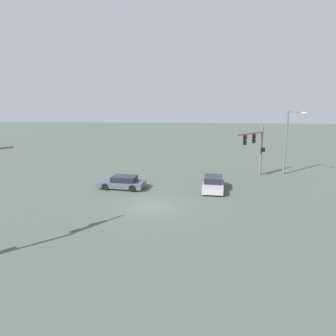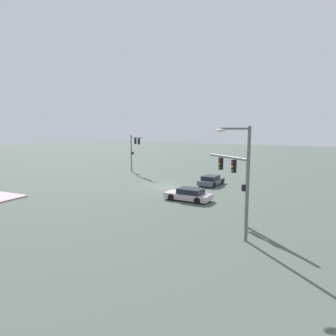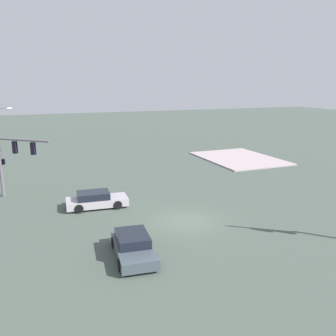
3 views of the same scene
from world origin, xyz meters
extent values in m
plane|color=#49554B|center=(0.00, 0.00, 0.00)|extent=(191.34, 191.34, 0.00)
cylinder|color=slate|center=(-9.34, -10.48, 2.95)|extent=(0.20, 0.20, 5.90)
cylinder|color=slate|center=(-8.02, -8.64, 5.58)|extent=(2.77, 3.78, 0.15)
cube|color=black|center=(-8.32, -9.07, 4.98)|extent=(0.40, 0.41, 0.95)
cylinder|color=red|center=(-8.45, -8.97, 5.28)|extent=(0.17, 0.20, 0.20)
cylinder|color=orange|center=(-8.45, -8.97, 4.98)|extent=(0.17, 0.20, 0.20)
cylinder|color=green|center=(-8.45, -8.97, 4.68)|extent=(0.17, 0.20, 0.20)
cube|color=black|center=(-7.53, -7.96, 4.98)|extent=(0.40, 0.41, 0.95)
cylinder|color=red|center=(-7.66, -7.87, 5.28)|extent=(0.17, 0.20, 0.20)
cylinder|color=orange|center=(-7.66, -7.87, 4.98)|extent=(0.17, 0.20, 0.20)
cylinder|color=green|center=(-7.66, -7.87, 4.68)|extent=(0.17, 0.20, 0.20)
cube|color=black|center=(-9.54, -10.34, 2.96)|extent=(0.37, 0.38, 0.44)
cylinder|color=slate|center=(10.48, 11.55, 2.70)|extent=(0.25, 0.25, 5.40)
cylinder|color=slate|center=(8.88, 9.70, 4.79)|extent=(3.34, 3.81, 0.19)
cube|color=black|center=(9.42, 10.32, 4.17)|extent=(0.41, 0.41, 0.95)
cylinder|color=red|center=(9.54, 10.21, 4.46)|extent=(0.18, 0.19, 0.20)
cylinder|color=orange|center=(9.54, 10.21, 4.16)|extent=(0.18, 0.19, 0.20)
cylinder|color=green|center=(9.54, 10.21, 3.86)|extent=(0.18, 0.19, 0.20)
cube|color=black|center=(8.29, 9.02, 4.17)|extent=(0.41, 0.41, 0.95)
cylinder|color=red|center=(8.41, 8.92, 4.46)|extent=(0.18, 0.19, 0.20)
cylinder|color=orange|center=(8.41, 8.92, 4.16)|extent=(0.18, 0.19, 0.20)
cylinder|color=green|center=(8.41, 8.92, 3.86)|extent=(0.18, 0.19, 0.20)
cube|color=black|center=(10.68, 11.37, 2.84)|extent=(0.38, 0.38, 0.44)
cylinder|color=#5B5D5F|center=(13.20, 12.04, 3.55)|extent=(0.20, 0.20, 7.11)
cylinder|color=#5B5D5F|center=(13.78, 11.32, 6.96)|extent=(1.24, 1.50, 0.12)
ellipsoid|color=silver|center=(14.35, 10.61, 6.86)|extent=(0.61, 0.66, 0.20)
cube|color=#455059|center=(-3.55, 4.70, 0.44)|extent=(4.41, 2.34, 0.55)
cube|color=black|center=(-3.30, 4.67, 0.96)|extent=(2.37, 1.89, 0.50)
cylinder|color=black|center=(-4.95, 3.98, 0.32)|extent=(0.66, 0.29, 0.64)
cylinder|color=black|center=(-4.75, 5.72, 0.32)|extent=(0.66, 0.29, 0.64)
cylinder|color=black|center=(-2.35, 3.68, 0.32)|extent=(0.66, 0.29, 0.64)
cylinder|color=black|center=(-2.15, 5.43, 0.32)|extent=(0.66, 0.29, 0.64)
cube|color=#B6ADB4|center=(4.97, 4.95, 0.44)|extent=(2.23, 4.61, 0.55)
cube|color=black|center=(4.99, 5.22, 0.96)|extent=(1.82, 2.45, 0.50)
cylinder|color=black|center=(5.72, 3.50, 0.32)|extent=(0.27, 0.66, 0.64)
cylinder|color=black|center=(3.99, 3.65, 0.32)|extent=(0.27, 0.66, 0.64)
cylinder|color=black|center=(5.95, 6.26, 0.32)|extent=(0.27, 0.66, 0.64)
cylinder|color=black|center=(4.22, 6.41, 0.32)|extent=(0.27, 0.66, 0.64)
camera|label=1|loc=(3.26, -22.61, 8.00)|focal=32.77mm
camera|label=2|loc=(31.34, 15.22, 7.00)|focal=31.77mm
camera|label=3|loc=(-20.26, 9.52, 8.95)|focal=37.91mm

